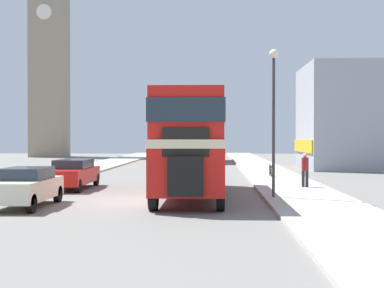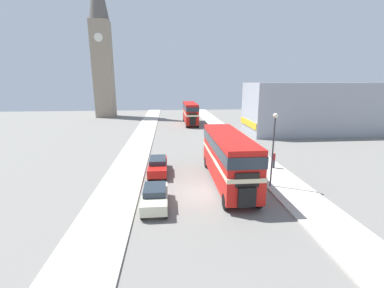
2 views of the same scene
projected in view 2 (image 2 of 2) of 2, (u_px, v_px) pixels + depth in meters
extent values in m
plane|color=slate|center=(205.00, 193.00, 19.64)|extent=(120.00, 120.00, 0.00)
cube|color=#B7B2A8|center=(290.00, 189.00, 20.23)|extent=(3.50, 120.00, 0.12)
cube|color=#B7B2A8|center=(115.00, 196.00, 19.03)|extent=(3.50, 120.00, 0.12)
cube|color=red|center=(228.00, 168.00, 21.20)|extent=(2.55, 10.53, 1.62)
cube|color=beige|center=(228.00, 157.00, 20.97)|extent=(2.57, 10.58, 0.29)
cube|color=red|center=(228.00, 145.00, 20.73)|extent=(2.50, 10.32, 1.76)
cube|color=#232D38|center=(228.00, 144.00, 20.71)|extent=(2.57, 10.42, 0.79)
cube|color=black|center=(247.00, 197.00, 16.03)|extent=(1.15, 0.20, 1.29)
cube|color=black|center=(247.00, 180.00, 15.91)|extent=(1.53, 0.12, 0.94)
cylinder|color=black|center=(225.00, 202.00, 17.02)|extent=(0.28, 1.08, 1.08)
cylinder|color=black|center=(259.00, 200.00, 17.22)|extent=(0.28, 1.08, 1.08)
cylinder|color=black|center=(206.00, 162.00, 25.44)|extent=(0.28, 1.08, 1.08)
cylinder|color=black|center=(229.00, 161.00, 25.64)|extent=(0.28, 1.08, 1.08)
cube|color=#B2140F|center=(190.00, 117.00, 51.58)|extent=(2.36, 10.47, 1.63)
cube|color=beige|center=(190.00, 113.00, 51.36)|extent=(2.39, 10.52, 0.30)
cube|color=#B2140F|center=(190.00, 107.00, 51.11)|extent=(2.32, 10.26, 1.78)
cube|color=#232D38|center=(190.00, 107.00, 51.09)|extent=(2.39, 10.37, 0.80)
cube|color=black|center=(193.00, 122.00, 46.44)|extent=(1.06, 0.20, 1.30)
cube|color=black|center=(193.00, 116.00, 46.32)|extent=(1.42, 0.12, 0.95)
cylinder|color=black|center=(187.00, 125.00, 47.44)|extent=(0.28, 1.08, 1.08)
cylinder|color=black|center=(198.00, 125.00, 47.63)|extent=(0.28, 1.08, 1.08)
cylinder|color=black|center=(184.00, 118.00, 55.80)|extent=(0.28, 1.08, 1.08)
cylinder|color=black|center=(193.00, 118.00, 55.99)|extent=(0.28, 1.08, 1.08)
cube|color=beige|center=(155.00, 198.00, 17.29)|extent=(1.67, 3.91, 0.70)
cube|color=#232D38|center=(155.00, 189.00, 17.31)|extent=(1.47, 2.03, 0.41)
cylinder|color=black|center=(142.00, 214.00, 15.84)|extent=(0.20, 0.64, 0.64)
cylinder|color=black|center=(166.00, 213.00, 15.97)|extent=(0.20, 0.64, 0.64)
cylinder|color=black|center=(146.00, 194.00, 18.76)|extent=(0.20, 0.64, 0.64)
cylinder|color=black|center=(166.00, 193.00, 18.89)|extent=(0.20, 0.64, 0.64)
cube|color=red|center=(158.00, 167.00, 23.75)|extent=(1.66, 4.57, 0.71)
cube|color=#232D38|center=(158.00, 160.00, 23.79)|extent=(1.46, 2.38, 0.42)
cylinder|color=black|center=(149.00, 177.00, 21.98)|extent=(0.20, 0.64, 0.64)
cylinder|color=black|center=(166.00, 177.00, 22.11)|extent=(0.20, 0.64, 0.64)
cylinder|color=black|center=(151.00, 164.00, 25.54)|extent=(0.20, 0.64, 0.64)
cylinder|color=black|center=(166.00, 163.00, 25.67)|extent=(0.20, 0.64, 0.64)
cylinder|color=#282833|center=(272.00, 164.00, 24.91)|extent=(0.15, 0.15, 0.78)
cylinder|color=#282833|center=(274.00, 164.00, 24.93)|extent=(0.15, 0.15, 0.78)
cylinder|color=maroon|center=(274.00, 157.00, 24.76)|extent=(0.33, 0.33, 0.62)
sphere|color=beige|center=(274.00, 153.00, 24.66)|extent=(0.21, 0.21, 0.21)
torus|color=black|center=(245.00, 148.00, 31.00)|extent=(0.05, 0.71, 0.71)
torus|color=black|center=(243.00, 146.00, 32.02)|extent=(0.05, 0.71, 0.71)
cylinder|color=maroon|center=(244.00, 146.00, 31.48)|extent=(0.04, 1.06, 0.34)
cylinder|color=maroon|center=(243.00, 145.00, 31.83)|extent=(0.04, 0.04, 0.43)
cylinder|color=#38383D|center=(273.00, 153.00, 20.07)|extent=(0.12, 0.12, 5.50)
sphere|color=#EFEACC|center=(276.00, 115.00, 19.38)|extent=(0.36, 0.36, 0.36)
cube|color=gray|center=(103.00, 70.00, 60.41)|extent=(4.19, 4.19, 21.83)
cylinder|color=silver|center=(98.00, 37.00, 56.69)|extent=(1.89, 0.10, 1.89)
cube|color=#999EA8|center=(313.00, 108.00, 41.97)|extent=(21.57, 8.41, 8.15)
cube|color=gold|center=(248.00, 123.00, 41.54)|extent=(0.12, 7.99, 0.98)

